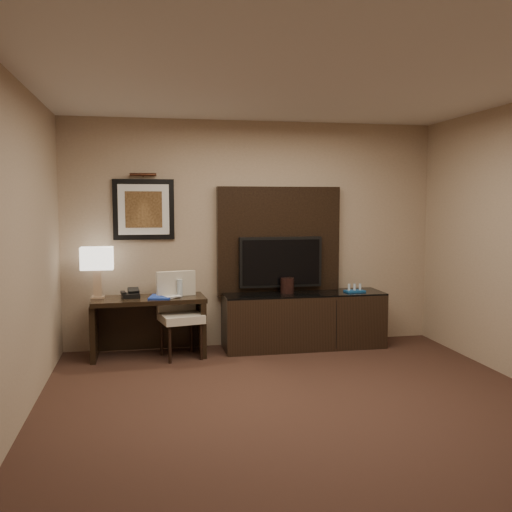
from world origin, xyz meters
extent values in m
cube|color=#341E17|center=(0.00, 0.00, -0.01)|extent=(4.50, 5.00, 0.01)
cube|color=silver|center=(0.00, 0.00, 2.70)|extent=(4.50, 5.00, 0.01)
cube|color=tan|center=(0.00, 2.50, 1.35)|extent=(4.50, 0.01, 2.70)
cube|color=tan|center=(-2.25, 0.00, 1.35)|extent=(0.01, 5.00, 2.70)
cube|color=black|center=(-1.26, 2.15, 0.34)|extent=(1.28, 0.61, 0.67)
cube|color=black|center=(0.55, 2.20, 0.33)|extent=(1.92, 0.54, 0.66)
cube|color=black|center=(0.30, 2.44, 1.27)|extent=(1.50, 0.12, 1.30)
cube|color=black|center=(0.30, 2.34, 1.02)|extent=(1.00, 0.08, 0.60)
cube|color=black|center=(-1.30, 2.48, 1.65)|extent=(0.70, 0.04, 0.70)
cylinder|color=#3B1F13|center=(-1.30, 2.44, 2.05)|extent=(0.04, 0.04, 0.30)
cube|color=navy|center=(-1.13, 2.10, 0.68)|extent=(0.29, 0.35, 0.02)
imported|color=#AEA589|center=(-1.10, 2.10, 0.79)|extent=(0.17, 0.09, 0.24)
cylinder|color=silver|center=(-0.91, 2.16, 0.77)|extent=(0.07, 0.07, 0.19)
cylinder|color=black|center=(0.36, 2.23, 0.75)|extent=(0.19, 0.19, 0.18)
camera|label=1|loc=(-1.28, -4.27, 1.74)|focal=40.00mm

